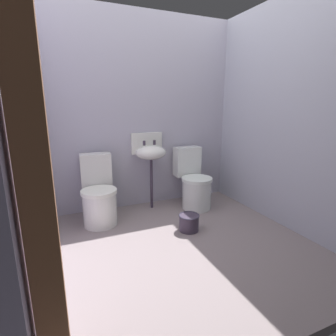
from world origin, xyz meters
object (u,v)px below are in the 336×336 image
toilet_right (194,183)px  toilet_left (99,196)px  sink (150,152)px  wooden_door_post (29,135)px  bucket (189,222)px

toilet_right → toilet_left: bearing=0.4°
toilet_right → sink: (-0.55, 0.19, 0.43)m
wooden_door_post → toilet_right: (1.74, 1.76, -0.92)m
wooden_door_post → bucket: (1.35, 1.14, -1.14)m
toilet_left → sink: sink is taller
wooden_door_post → toilet_left: size_ratio=3.17×
sink → bucket: sink is taller
sink → toilet_left: bearing=-165.1°
toilet_right → sink: 0.72m
toilet_left → bucket: 1.09m
sink → bucket: (0.15, -0.81, -0.66)m
wooden_door_post → toilet_left: (0.49, 1.76, -0.92)m
wooden_door_post → bucket: wooden_door_post is taller
toilet_left → wooden_door_post: bearing=79.1°
toilet_left → sink: 0.85m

